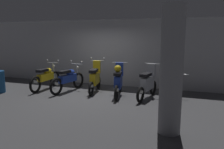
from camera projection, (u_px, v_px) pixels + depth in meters
ground_plane at (88, 96)px, 8.08m from camera, size 80.00×80.00×0.00m
back_wall at (109, 53)px, 9.83m from camera, size 16.00×0.30×2.80m
motorbike_slot_0 at (46, 77)px, 9.06m from camera, size 0.59×1.95×1.15m
motorbike_slot_1 at (68, 79)px, 8.71m from camera, size 0.60×1.94×1.15m
motorbike_slot_2 at (95, 78)px, 8.61m from camera, size 0.58×1.67×1.29m
motorbike_slot_3 at (118, 81)px, 8.00m from camera, size 0.57×1.67×1.18m
motorbike_slot_4 at (148, 83)px, 7.73m from camera, size 0.58×1.67×1.18m
bicycle at (179, 90)px, 7.49m from camera, size 0.50×1.73×0.89m
support_pillar at (171, 71)px, 4.82m from camera, size 0.49×0.49×2.80m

